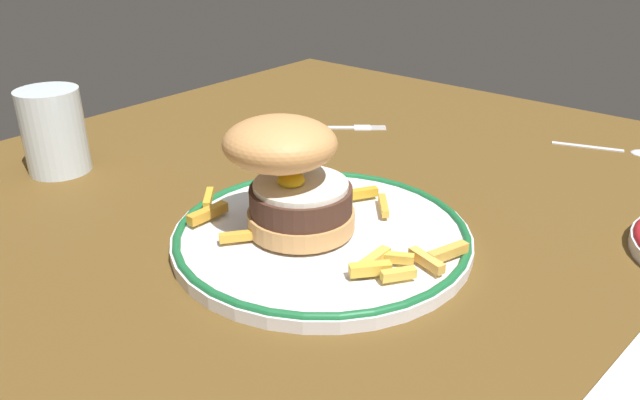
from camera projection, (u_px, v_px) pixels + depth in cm
name	position (u px, v px, depth cm)	size (l,w,h in cm)	color
ground_plane	(299.00, 250.00, 61.48)	(118.14, 98.15, 4.00)	brown
dinner_plate	(320.00, 236.00, 58.39)	(28.44, 28.44, 1.60)	silver
burger	(290.00, 173.00, 55.88)	(14.51, 14.41, 11.23)	tan
fries_pile	(340.00, 229.00, 57.01)	(17.95, 27.38, 0.96)	#E5B44B
water_glass	(55.00, 136.00, 73.03)	(7.25, 7.25, 10.09)	silver
fork	(339.00, 127.00, 89.11)	(10.19, 12.01, 0.36)	silver
spoon	(633.00, 150.00, 80.16)	(5.82, 13.16, 0.90)	silver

